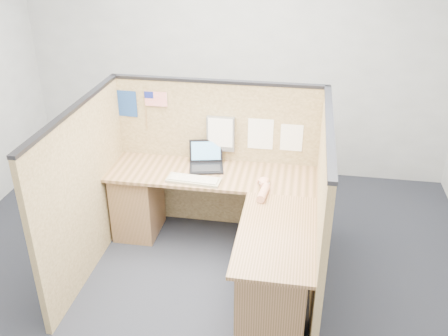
% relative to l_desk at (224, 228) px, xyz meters
% --- Properties ---
extents(floor, '(5.00, 5.00, 0.00)m').
position_rel_l_desk_xyz_m(floor, '(-0.18, -0.29, -0.39)').
color(floor, black).
rests_on(floor, ground).
extents(wall_back, '(5.00, 0.00, 5.00)m').
position_rel_l_desk_xyz_m(wall_back, '(-0.18, 1.96, 1.01)').
color(wall_back, '#9EA1A3').
rests_on(wall_back, floor).
extents(cubicle_partitions, '(2.06, 1.83, 1.53)m').
position_rel_l_desk_xyz_m(cubicle_partitions, '(-0.18, 0.14, 0.38)').
color(cubicle_partitions, brown).
rests_on(cubicle_partitions, floor).
extents(l_desk, '(1.95, 1.75, 0.73)m').
position_rel_l_desk_xyz_m(l_desk, '(0.00, 0.00, 0.00)').
color(l_desk, brown).
rests_on(l_desk, floor).
extents(laptop, '(0.36, 0.37, 0.23)m').
position_rel_l_desk_xyz_m(laptop, '(-0.25, 0.52, 0.39)').
color(laptop, black).
rests_on(laptop, l_desk).
extents(keyboard, '(0.50, 0.20, 0.03)m').
position_rel_l_desk_xyz_m(keyboard, '(-0.31, 0.20, 0.35)').
color(keyboard, gray).
rests_on(keyboard, l_desk).
extents(mouse, '(0.11, 0.07, 0.04)m').
position_rel_l_desk_xyz_m(mouse, '(0.32, 0.24, 0.36)').
color(mouse, silver).
rests_on(mouse, l_desk).
extents(hand_forearm, '(0.11, 0.38, 0.08)m').
position_rel_l_desk_xyz_m(hand_forearm, '(0.33, 0.11, 0.37)').
color(hand_forearm, tan).
rests_on(hand_forearm, l_desk).
extents(blue_poster, '(0.20, 0.01, 0.26)m').
position_rel_l_desk_xyz_m(blue_poster, '(-1.06, 0.68, 0.86)').
color(blue_poster, navy).
rests_on(blue_poster, cubicle_partitions).
extents(american_flag, '(0.22, 0.01, 0.38)m').
position_rel_l_desk_xyz_m(american_flag, '(-0.80, 0.67, 0.92)').
color(american_flag, olive).
rests_on(american_flag, cubicle_partitions).
extents(file_holder, '(0.27, 0.05, 0.34)m').
position_rel_l_desk_xyz_m(file_holder, '(-0.14, 0.66, 0.63)').
color(file_holder, slate).
rests_on(file_holder, cubicle_partitions).
extents(paper_left, '(0.24, 0.01, 0.30)m').
position_rel_l_desk_xyz_m(paper_left, '(0.23, 0.68, 0.64)').
color(paper_left, white).
rests_on(paper_left, cubicle_partitions).
extents(paper_right, '(0.21, 0.01, 0.26)m').
position_rel_l_desk_xyz_m(paper_right, '(0.53, 0.68, 0.62)').
color(paper_right, white).
rests_on(paper_right, cubicle_partitions).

